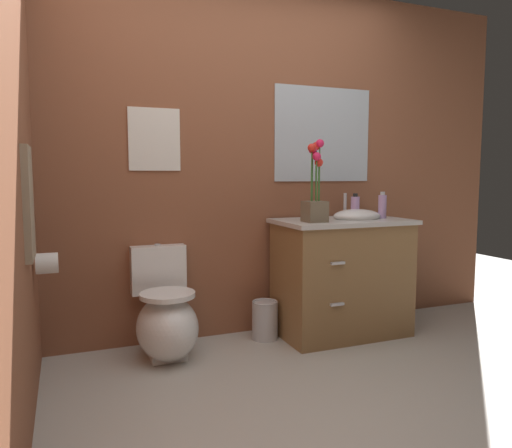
{
  "coord_description": "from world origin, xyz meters",
  "views": [
    {
      "loc": [
        -1.16,
        -1.79,
        1.15
      ],
      "look_at": [
        -0.01,
        1.07,
        0.83
      ],
      "focal_mm": 33.65,
      "sensor_mm": 36.0,
      "label": 1
    }
  ],
  "objects_px": {
    "wall_mirror": "(323,135)",
    "hanging_towel": "(28,203)",
    "toilet": "(166,319)",
    "vanity_cabinet": "(342,275)",
    "lotion_bottle": "(355,207)",
    "trash_bin": "(265,320)",
    "wall_poster": "(154,139)",
    "soap_bottle": "(382,206)",
    "flower_vase": "(315,194)",
    "toilet_paper_roll": "(47,263)"
  },
  "relations": [
    {
      "from": "flower_vase",
      "to": "soap_bottle",
      "type": "bearing_deg",
      "value": 6.88
    },
    {
      "from": "vanity_cabinet",
      "to": "flower_vase",
      "type": "xyz_separation_m",
      "value": [
        -0.28,
        -0.09,
        0.59
      ]
    },
    {
      "from": "toilet",
      "to": "wall_mirror",
      "type": "relative_size",
      "value": 0.86
    },
    {
      "from": "wall_poster",
      "to": "toilet_paper_roll",
      "type": "xyz_separation_m",
      "value": [
        -0.66,
        -0.46,
        -0.7
      ]
    },
    {
      "from": "trash_bin",
      "to": "flower_vase",
      "type": "bearing_deg",
      "value": -34.34
    },
    {
      "from": "wall_mirror",
      "to": "toilet_paper_roll",
      "type": "height_order",
      "value": "wall_mirror"
    },
    {
      "from": "vanity_cabinet",
      "to": "wall_poster",
      "type": "distance_m",
      "value": 1.61
    },
    {
      "from": "lotion_bottle",
      "to": "wall_mirror",
      "type": "distance_m",
      "value": 0.6
    },
    {
      "from": "toilet",
      "to": "lotion_bottle",
      "type": "height_order",
      "value": "lotion_bottle"
    },
    {
      "from": "soap_bottle",
      "to": "toilet_paper_roll",
      "type": "bearing_deg",
      "value": -176.23
    },
    {
      "from": "toilet",
      "to": "wall_mirror",
      "type": "bearing_deg",
      "value": 11.95
    },
    {
      "from": "toilet",
      "to": "flower_vase",
      "type": "height_order",
      "value": "flower_vase"
    },
    {
      "from": "vanity_cabinet",
      "to": "flower_vase",
      "type": "bearing_deg",
      "value": -161.38
    },
    {
      "from": "toilet",
      "to": "trash_bin",
      "type": "bearing_deg",
      "value": 5.75
    },
    {
      "from": "vanity_cabinet",
      "to": "toilet_paper_roll",
      "type": "distance_m",
      "value": 1.96
    },
    {
      "from": "vanity_cabinet",
      "to": "wall_mirror",
      "type": "height_order",
      "value": "wall_mirror"
    },
    {
      "from": "toilet",
      "to": "flower_vase",
      "type": "bearing_deg",
      "value": -6.94
    },
    {
      "from": "trash_bin",
      "to": "hanging_towel",
      "type": "relative_size",
      "value": 0.52
    },
    {
      "from": "soap_bottle",
      "to": "wall_mirror",
      "type": "bearing_deg",
      "value": 135.47
    },
    {
      "from": "wall_mirror",
      "to": "wall_poster",
      "type": "bearing_deg",
      "value": 180.0
    },
    {
      "from": "vanity_cabinet",
      "to": "toilet_paper_roll",
      "type": "bearing_deg",
      "value": -174.97
    },
    {
      "from": "flower_vase",
      "to": "wall_mirror",
      "type": "xyz_separation_m",
      "value": [
        0.28,
        0.39,
        0.43
      ]
    },
    {
      "from": "vanity_cabinet",
      "to": "soap_bottle",
      "type": "bearing_deg",
      "value": -3.93
    },
    {
      "from": "lotion_bottle",
      "to": "wall_poster",
      "type": "bearing_deg",
      "value": 170.83
    },
    {
      "from": "hanging_towel",
      "to": "wall_poster",
      "type": "bearing_deg",
      "value": 47.94
    },
    {
      "from": "soap_bottle",
      "to": "toilet_paper_roll",
      "type": "relative_size",
      "value": 1.75
    },
    {
      "from": "toilet",
      "to": "hanging_towel",
      "type": "bearing_deg",
      "value": -143.64
    },
    {
      "from": "wall_mirror",
      "to": "toilet_paper_roll",
      "type": "xyz_separation_m",
      "value": [
        -1.93,
        -0.46,
        -0.77
      ]
    },
    {
      "from": "soap_bottle",
      "to": "toilet_paper_roll",
      "type": "distance_m",
      "value": 2.27
    },
    {
      "from": "toilet_paper_roll",
      "to": "trash_bin",
      "type": "bearing_deg",
      "value": 11.04
    },
    {
      "from": "lotion_bottle",
      "to": "soap_bottle",
      "type": "bearing_deg",
      "value": -26.83
    },
    {
      "from": "soap_bottle",
      "to": "wall_poster",
      "type": "distance_m",
      "value": 1.68
    },
    {
      "from": "soap_bottle",
      "to": "wall_mirror",
      "type": "relative_size",
      "value": 0.24
    },
    {
      "from": "vanity_cabinet",
      "to": "wall_poster",
      "type": "height_order",
      "value": "wall_poster"
    },
    {
      "from": "lotion_bottle",
      "to": "hanging_towel",
      "type": "xyz_separation_m",
      "value": [
        -2.13,
        -0.57,
        0.1
      ]
    },
    {
      "from": "flower_vase",
      "to": "wall_poster",
      "type": "relative_size",
      "value": 1.35
    },
    {
      "from": "flower_vase",
      "to": "lotion_bottle",
      "type": "xyz_separation_m",
      "value": [
        0.42,
        0.16,
        -0.1
      ]
    },
    {
      "from": "vanity_cabinet",
      "to": "trash_bin",
      "type": "xyz_separation_m",
      "value": [
        -0.56,
        0.1,
        -0.29
      ]
    },
    {
      "from": "wall_mirror",
      "to": "hanging_towel",
      "type": "xyz_separation_m",
      "value": [
        -1.98,
        -0.8,
        -0.43
      ]
    },
    {
      "from": "toilet",
      "to": "trash_bin",
      "type": "xyz_separation_m",
      "value": [
        0.71,
        0.07,
        -0.11
      ]
    },
    {
      "from": "lotion_bottle",
      "to": "toilet",
      "type": "bearing_deg",
      "value": -178.38
    },
    {
      "from": "toilet",
      "to": "vanity_cabinet",
      "type": "xyz_separation_m",
      "value": [
        1.27,
        -0.03,
        0.19
      ]
    },
    {
      "from": "vanity_cabinet",
      "to": "toilet_paper_roll",
      "type": "xyz_separation_m",
      "value": [
        -1.93,
        -0.17,
        0.25
      ]
    },
    {
      "from": "vanity_cabinet",
      "to": "toilet_paper_roll",
      "type": "height_order",
      "value": "vanity_cabinet"
    },
    {
      "from": "lotion_bottle",
      "to": "hanging_towel",
      "type": "relative_size",
      "value": 0.35
    },
    {
      "from": "trash_bin",
      "to": "wall_poster",
      "type": "height_order",
      "value": "wall_poster"
    },
    {
      "from": "wall_poster",
      "to": "hanging_towel",
      "type": "height_order",
      "value": "wall_poster"
    },
    {
      "from": "hanging_towel",
      "to": "trash_bin",
      "type": "bearing_deg",
      "value": 22.82
    },
    {
      "from": "hanging_towel",
      "to": "vanity_cabinet",
      "type": "bearing_deg",
      "value": 14.21
    },
    {
      "from": "vanity_cabinet",
      "to": "hanging_towel",
      "type": "xyz_separation_m",
      "value": [
        -1.99,
        -0.5,
        0.59
      ]
    }
  ]
}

